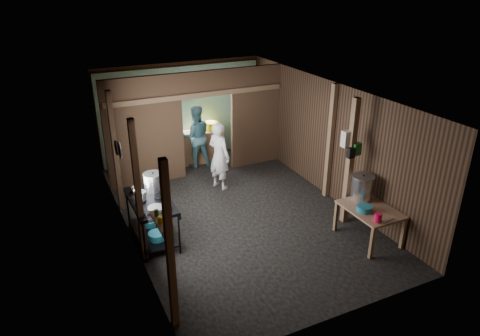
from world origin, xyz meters
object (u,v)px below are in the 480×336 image
stove_pot_large (153,182)px  yellow_tub (211,126)px  cook (219,156)px  gas_range (152,220)px  prep_table (369,224)px  stock_pot (362,188)px  pink_bucket (378,218)px

stove_pot_large → yellow_tub: 3.72m
yellow_tub → cook: bearing=-106.1°
gas_range → cook: cook is taller
yellow_tub → prep_table: bearing=-76.6°
stove_pot_large → cook: size_ratio=0.23×
cook → stock_pot: bearing=-172.3°
yellow_tub → pink_bucket: bearing=-79.7°
gas_range → cook: 2.57m
stock_pot → yellow_tub: (-1.29, 4.59, 0.06)m
stock_pot → cook: 3.38m
gas_range → pink_bucket: bearing=-31.6°
stove_pot_large → yellow_tub: (2.35, 2.88, -0.07)m
prep_table → cook: cook is taller
prep_table → cook: 3.71m
prep_table → stock_pot: size_ratio=2.22×
prep_table → stove_pot_large: (-3.54, 2.11, 0.69)m
stove_pot_large → stock_pot: 4.02m
gas_range → pink_bucket: gas_range is taller
pink_bucket → cook: bearing=111.8°
prep_table → yellow_tub: yellow_tub is taller
stove_pot_large → stock_pot: (3.63, -1.71, -0.13)m
stove_pot_large → yellow_tub: size_ratio=0.99×
pink_bucket → yellow_tub: 5.50m
stove_pot_large → cook: 2.20m
prep_table → stove_pot_large: stove_pot_large is taller
pink_bucket → prep_table: bearing=63.5°
gas_range → stock_pot: (3.80, -1.34, 0.46)m
gas_range → stove_pot_large: stove_pot_large is taller
cook → gas_range: bearing=103.1°
stove_pot_large → stock_pot: bearing=-25.2°
stove_pot_large → yellow_tub: bearing=50.8°
stock_pot → yellow_tub: bearing=105.6°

